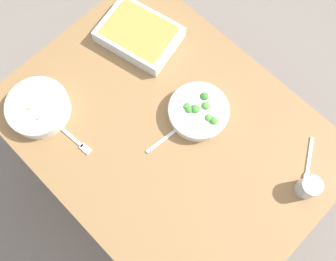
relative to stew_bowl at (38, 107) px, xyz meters
name	(u,v)px	position (x,y,z in m)	size (l,w,h in m)	color
ground_plane	(168,173)	(0.40, 0.28, -0.77)	(6.00, 6.00, 0.00)	slate
dining_table	(168,138)	(0.40, 0.28, -0.12)	(1.20, 0.90, 0.74)	olive
stew_bowl	(38,107)	(0.00, 0.00, 0.00)	(0.24, 0.24, 0.06)	white
broccoli_bowl	(199,111)	(0.43, 0.41, 0.00)	(0.23, 0.23, 0.07)	white
baking_dish	(139,34)	(0.04, 0.48, 0.00)	(0.34, 0.28, 0.06)	silver
drink_cup	(308,187)	(0.89, 0.47, 0.01)	(0.07, 0.07, 0.08)	#B2BCC6
spoon_by_stew	(52,110)	(0.03, 0.03, -0.03)	(0.14, 0.13, 0.01)	silver
spoon_by_broccoli	(171,134)	(0.41, 0.28, -0.03)	(0.04, 0.18, 0.01)	silver
spoon_spare	(308,166)	(0.85, 0.54, -0.03)	(0.10, 0.16, 0.01)	silver
fork_on_table	(75,140)	(0.18, 0.02, -0.03)	(0.18, 0.03, 0.01)	silver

